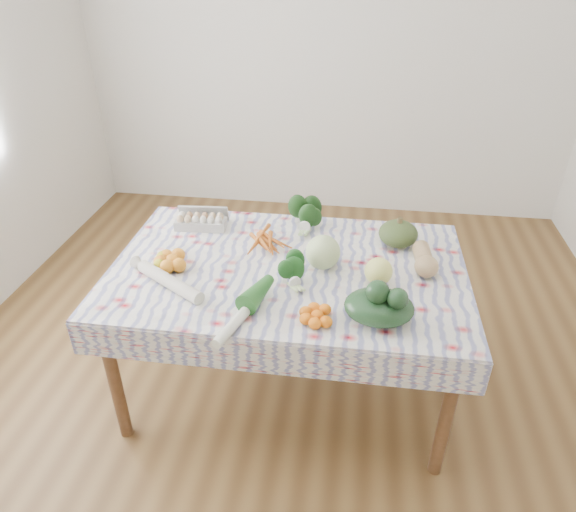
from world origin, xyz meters
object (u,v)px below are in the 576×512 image
at_px(cabbage, 323,252).
at_px(grapefruit, 379,271).
at_px(kabocha_squash, 398,234).
at_px(dining_table, 288,281).
at_px(egg_carton, 201,222).
at_px(butternut_squash, 425,258).

height_order(cabbage, grapefruit, cabbage).
bearing_deg(kabocha_squash, grapefruit, -105.61).
relative_size(dining_table, cabbage, 9.89).
bearing_deg(dining_table, grapefruit, -10.45).
bearing_deg(kabocha_squash, egg_carton, 178.41).
distance_m(dining_table, kabocha_squash, 0.61).
distance_m(kabocha_squash, cabbage, 0.44).
distance_m(kabocha_squash, butternut_squash, 0.23).
relative_size(kabocha_squash, butternut_squash, 0.83).
distance_m(dining_table, cabbage, 0.23).
distance_m(cabbage, grapefruit, 0.27).
height_order(butternut_squash, grapefruit, grapefruit).
bearing_deg(kabocha_squash, cabbage, -143.71).
height_order(dining_table, egg_carton, egg_carton).
bearing_deg(egg_carton, grapefruit, -26.65).
height_order(egg_carton, grapefruit, grapefruit).
height_order(kabocha_squash, cabbage, cabbage).
bearing_deg(butternut_squash, cabbage, -176.44).
xyz_separation_m(butternut_squash, grapefruit, (-0.21, -0.15, 0.01)).
height_order(dining_table, cabbage, cabbage).
bearing_deg(egg_carton, dining_table, -35.19).
distance_m(egg_carton, kabocha_squash, 1.03).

